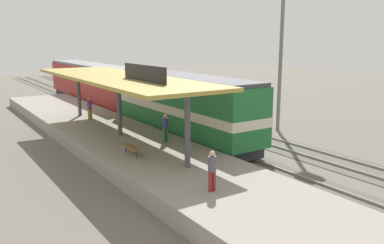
# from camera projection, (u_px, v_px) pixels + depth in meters

# --- Properties ---
(ground_plane) EXTENTS (120.00, 120.00, 0.00)m
(ground_plane) POSITION_uv_depth(u_px,v_px,m) (203.00, 135.00, 29.72)
(ground_plane) COLOR #666056
(track_near) EXTENTS (3.20, 110.00, 0.16)m
(track_near) POSITION_uv_depth(u_px,v_px,m) (181.00, 138.00, 28.63)
(track_near) COLOR #565249
(track_near) RESTS_ON ground
(track_far) EXTENTS (3.20, 110.00, 0.16)m
(track_far) POSITION_uv_depth(u_px,v_px,m) (231.00, 130.00, 31.12)
(track_far) COLOR #565249
(track_far) RESTS_ON ground
(platform) EXTENTS (6.00, 44.00, 0.90)m
(platform) POSITION_uv_depth(u_px,v_px,m) (121.00, 142.00, 26.05)
(platform) COLOR gray
(platform) RESTS_ON ground
(station_canopy) EXTENTS (5.20, 18.00, 4.70)m
(station_canopy) POSITION_uv_depth(u_px,v_px,m) (119.00, 79.00, 25.14)
(station_canopy) COLOR #47474C
(station_canopy) RESTS_ON platform
(platform_bench) EXTENTS (0.44, 1.70, 0.50)m
(platform_bench) POSITION_uv_depth(u_px,v_px,m) (131.00, 147.00, 21.35)
(platform_bench) COLOR #333338
(platform_bench) RESTS_ON platform
(locomotive) EXTENTS (2.93, 14.43, 4.44)m
(locomotive) POSITION_uv_depth(u_px,v_px,m) (183.00, 106.00, 27.86)
(locomotive) COLOR #28282D
(locomotive) RESTS_ON track_near
(passenger_carriage_single) EXTENTS (2.90, 20.00, 4.24)m
(passenger_carriage_single) POSITION_uv_depth(u_px,v_px,m) (92.00, 84.00, 42.55)
(passenger_carriage_single) COLOR #28282D
(passenger_carriage_single) RESTS_ON track_near
(light_mast) EXTENTS (1.10, 1.10, 11.70)m
(light_mast) POSITION_uv_depth(u_px,v_px,m) (282.00, 19.00, 29.65)
(light_mast) COLOR slate
(light_mast) RESTS_ON ground
(person_waiting) EXTENTS (0.34, 0.34, 1.71)m
(person_waiting) POSITION_uv_depth(u_px,v_px,m) (165.00, 127.00, 23.96)
(person_waiting) COLOR #23603D
(person_waiting) RESTS_ON platform
(person_walking) EXTENTS (0.34, 0.34, 1.71)m
(person_walking) POSITION_uv_depth(u_px,v_px,m) (212.00, 169.00, 16.20)
(person_walking) COLOR maroon
(person_walking) RESTS_ON platform
(person_boarding) EXTENTS (0.34, 0.34, 1.71)m
(person_boarding) POSITION_uv_depth(u_px,v_px,m) (90.00, 107.00, 30.71)
(person_boarding) COLOR olive
(person_boarding) RESTS_ON platform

